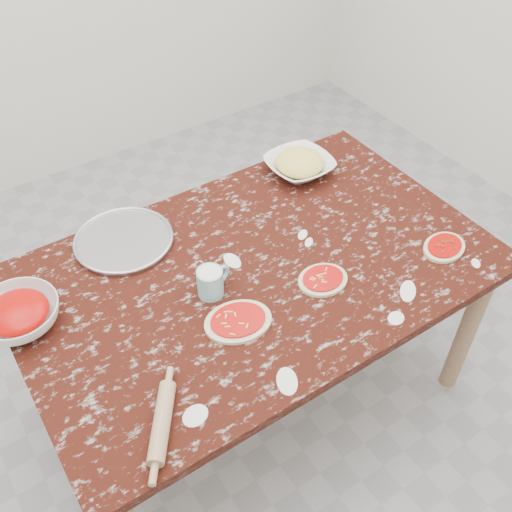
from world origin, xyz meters
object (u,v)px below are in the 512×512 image
object	(u,v)px
pizza_tray	(124,241)
rolling_pin	(162,422)
sauce_bowl	(19,315)
flour_mug	(211,282)
worktable	(256,283)
cheese_bowl	(299,166)

from	to	relation	value
pizza_tray	rolling_pin	xyz separation A→B (m)	(-0.22, -0.73, 0.02)
rolling_pin	sauce_bowl	bearing A→B (deg)	109.96
flour_mug	rolling_pin	xyz separation A→B (m)	(-0.35, -0.35, -0.03)
worktable	cheese_bowl	world-z (taller)	cheese_bowl
sauce_bowl	flour_mug	bearing A→B (deg)	-20.77
sauce_bowl	cheese_bowl	xyz separation A→B (m)	(1.18, 0.16, -0.01)
flour_mug	worktable	bearing A→B (deg)	6.08
rolling_pin	cheese_bowl	bearing A→B (deg)	36.20
worktable	pizza_tray	world-z (taller)	pizza_tray
pizza_tray	rolling_pin	distance (m)	0.76
worktable	rolling_pin	distance (m)	0.66
sauce_bowl	flour_mug	xyz separation A→B (m)	(0.55, -0.21, 0.01)
worktable	flour_mug	distance (m)	0.23
pizza_tray	worktable	bearing A→B (deg)	-48.17
worktable	rolling_pin	xyz separation A→B (m)	(-0.54, -0.36, 0.11)
worktable	rolling_pin	size ratio (longest dim) A/B	6.88
worktable	sauce_bowl	size ratio (longest dim) A/B	6.33
worktable	cheese_bowl	distance (m)	0.58
pizza_tray	cheese_bowl	size ratio (longest dim) A/B	1.33
rolling_pin	flour_mug	bearing A→B (deg)	44.35
flour_mug	rolling_pin	distance (m)	0.49
flour_mug	cheese_bowl	bearing A→B (deg)	30.71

